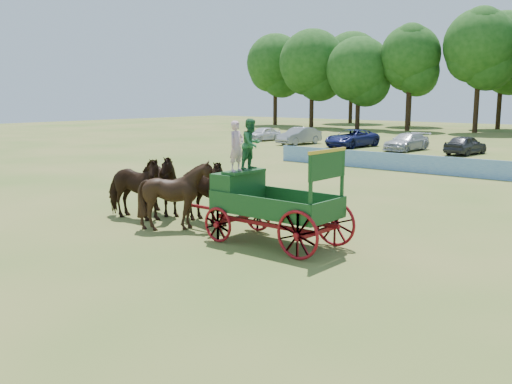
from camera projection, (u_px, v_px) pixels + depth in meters
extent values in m
plane|color=olive|center=(293.00, 247.00, 16.99)|extent=(160.00, 160.00, 0.00)
imported|color=black|center=(133.00, 188.00, 20.54)|extent=(2.95, 1.78, 2.32)
imported|color=black|center=(156.00, 184.00, 21.37)|extent=(2.92, 1.68, 2.32)
imported|color=black|center=(178.00, 195.00, 19.02)|extent=(2.23, 2.01, 2.33)
imported|color=black|center=(202.00, 191.00, 19.85)|extent=(2.88, 1.57, 2.32)
cube|color=maroon|center=(238.00, 218.00, 18.14)|extent=(0.12, 2.00, 0.12)
cube|color=maroon|center=(317.00, 232.00, 16.25)|extent=(0.12, 2.00, 0.12)
cube|color=maroon|center=(264.00, 224.00, 16.76)|extent=(3.80, 0.10, 0.12)
cube|color=maroon|center=(286.00, 218.00, 17.59)|extent=(3.80, 0.10, 0.12)
cube|color=maroon|center=(218.00, 210.00, 18.69)|extent=(2.80, 0.09, 0.09)
cube|color=#1A4E1A|center=(276.00, 212.00, 17.13)|extent=(3.80, 1.80, 0.10)
cube|color=#1A4E1A|center=(257.00, 206.00, 16.41)|extent=(3.80, 0.06, 0.55)
cube|color=#1A4E1A|center=(293.00, 198.00, 17.74)|extent=(3.80, 0.06, 0.55)
cube|color=#1A4E1A|center=(329.00, 210.00, 15.89)|extent=(0.06, 1.80, 0.55)
cube|color=#1A4E1A|center=(238.00, 189.00, 17.98)|extent=(0.85, 1.70, 1.05)
cube|color=#1A4E1A|center=(244.00, 171.00, 17.73)|extent=(0.55, 1.50, 0.08)
cube|color=#1A4E1A|center=(229.00, 194.00, 18.26)|extent=(0.10, 1.60, 0.65)
cube|color=#1A4E1A|center=(234.00, 203.00, 18.19)|extent=(0.55, 1.60, 0.06)
cube|color=#1A4E1A|center=(310.00, 190.00, 15.23)|extent=(0.08, 0.08, 1.80)
cube|color=#1A4E1A|center=(342.00, 183.00, 16.44)|extent=(0.08, 0.08, 1.80)
cube|color=#1A4E1A|center=(327.00, 165.00, 15.73)|extent=(0.07, 1.75, 0.75)
cube|color=gold|center=(328.00, 151.00, 15.66)|extent=(0.08, 1.80, 0.09)
cube|color=gold|center=(326.00, 165.00, 15.76)|extent=(0.02, 1.30, 0.12)
torus|color=maroon|center=(218.00, 225.00, 17.43)|extent=(1.09, 0.09, 1.09)
torus|color=maroon|center=(257.00, 215.00, 18.87)|extent=(1.09, 0.09, 1.09)
torus|color=maroon|center=(298.00, 235.00, 15.51)|extent=(1.39, 0.09, 1.39)
torus|color=maroon|center=(335.00, 223.00, 16.95)|extent=(1.39, 0.09, 1.39)
imported|color=#DBA7B4|center=(236.00, 146.00, 17.33)|extent=(0.37, 0.56, 1.54)
imported|color=#276837|center=(251.00, 144.00, 17.85)|extent=(0.60, 0.77, 1.59)
cube|color=#2165B5|center=(473.00, 168.00, 31.15)|extent=(26.00, 0.08, 1.05)
imported|color=silver|center=(263.00, 134.00, 56.39)|extent=(1.74, 4.10, 1.38)
imported|color=gray|center=(299.00, 136.00, 52.40)|extent=(2.11, 4.85, 1.55)
imported|color=navy|center=(352.00, 138.00, 49.60)|extent=(3.03, 5.74, 1.54)
imported|color=silver|center=(407.00, 142.00, 46.41)|extent=(2.41, 5.06, 1.42)
imported|color=#333338|center=(466.00, 145.00, 43.31)|extent=(2.21, 4.50, 1.48)
cylinder|color=#382314|center=(275.00, 108.00, 86.34)|extent=(0.60, 0.60, 5.03)
sphere|color=#174612|center=(275.00, 63.00, 85.21)|extent=(8.58, 8.58, 8.58)
cylinder|color=#382314|center=(311.00, 110.00, 80.01)|extent=(0.60, 0.60, 4.86)
sphere|color=#174612|center=(312.00, 62.00, 78.91)|extent=(9.15, 9.15, 9.15)
cylinder|color=#382314|center=(358.00, 113.00, 75.52)|extent=(0.60, 0.60, 4.24)
sphere|color=#174612|center=(359.00, 69.00, 74.56)|extent=(8.51, 8.51, 8.51)
cylinder|color=#382314|center=(408.00, 110.00, 72.16)|extent=(0.60, 0.60, 5.12)
sphere|color=#174612|center=(410.00, 55.00, 71.01)|extent=(7.42, 7.42, 7.42)
cylinder|color=#382314|center=(476.00, 109.00, 68.33)|extent=(0.60, 0.60, 5.63)
sphere|color=#174612|center=(480.00, 44.00, 67.06)|extent=(8.48, 8.48, 8.48)
cylinder|color=#382314|center=(351.00, 107.00, 91.65)|extent=(0.60, 0.60, 5.28)
sphere|color=#174612|center=(352.00, 62.00, 90.46)|extent=(9.47, 9.47, 9.47)
cylinder|color=#382314|center=(409.00, 109.00, 82.66)|extent=(0.60, 0.60, 4.98)
sphere|color=#174612|center=(411.00, 62.00, 81.54)|extent=(7.89, 7.89, 7.89)
cylinder|color=#382314|center=(499.00, 108.00, 75.38)|extent=(0.60, 0.60, 5.62)
sphere|color=#174612|center=(503.00, 49.00, 74.11)|extent=(9.85, 9.85, 9.85)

